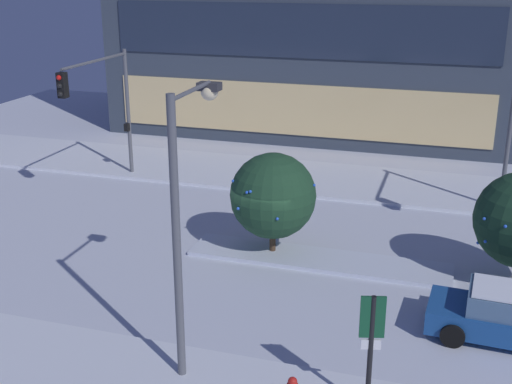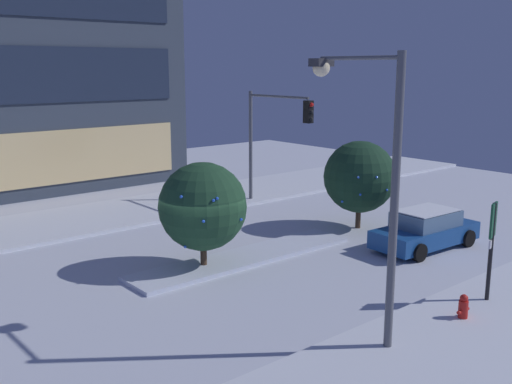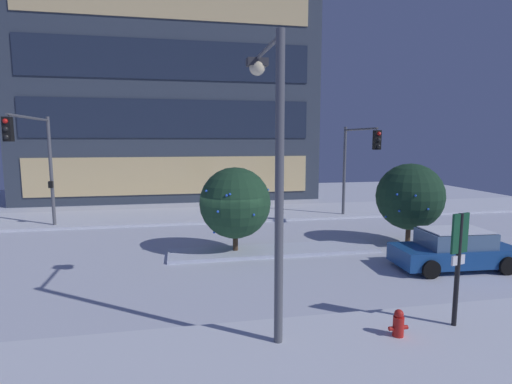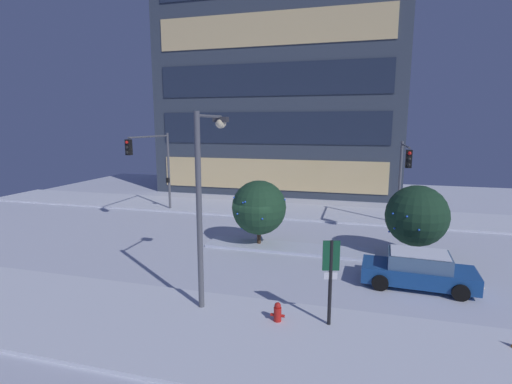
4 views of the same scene
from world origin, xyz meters
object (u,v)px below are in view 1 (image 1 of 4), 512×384
at_px(traffic_light_corner_far_left, 103,97).
at_px(street_lamp_arched, 187,191).
at_px(decorated_tree_median, 273,196).
at_px(parking_info_sign, 371,341).

xyz_separation_m(traffic_light_corner_far_left, street_lamp_arched, (9.01, -11.82, 0.47)).
distance_m(street_lamp_arched, decorated_tree_median, 7.48).
xyz_separation_m(street_lamp_arched, decorated_tree_median, (0.10, 7.06, -2.50)).
bearing_deg(decorated_tree_median, parking_info_sign, -60.31).
relative_size(street_lamp_arched, parking_info_sign, 2.36).
xyz_separation_m(parking_info_sign, decorated_tree_median, (-4.48, 7.85, 0.24)).
height_order(street_lamp_arched, parking_info_sign, street_lamp_arched).
distance_m(street_lamp_arched, parking_info_sign, 5.39).
bearing_deg(parking_info_sign, street_lamp_arched, 64.66).
relative_size(traffic_light_corner_far_left, decorated_tree_median, 1.64).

